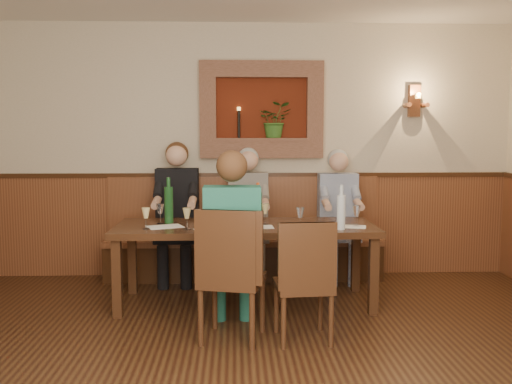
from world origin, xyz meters
TOP-DOWN VIEW (x-y plane):
  - room_shell at (0.00, 0.00)m, footprint 6.04×6.04m
  - wainscoting at (0.00, -0.00)m, footprint 6.02×6.02m
  - wall_niche at (0.24, 2.94)m, footprint 1.36×0.30m
  - wall_sconce at (1.90, 2.93)m, footprint 0.25×0.20m
  - dining_table at (0.00, 1.85)m, footprint 2.40×0.90m
  - bench at (0.00, 2.79)m, footprint 3.00×0.45m
  - chair_near_left at (-0.12, 0.91)m, footprint 0.56×0.56m
  - chair_near_right at (0.43, 0.87)m, footprint 0.45×0.45m
  - person_bench_left at (-0.72, 2.69)m, footprint 0.45×0.55m
  - person_bench_mid at (0.05, 2.69)m, footprint 0.43×0.52m
  - person_bench_right at (1.03, 2.69)m, footprint 0.42×0.51m
  - person_chair_front at (-0.12, 1.07)m, footprint 0.44×0.54m
  - spittoon_bucket at (-0.09, 1.78)m, footprint 0.24×0.24m
  - wine_bottle_green_a at (0.12, 1.88)m, footprint 0.07×0.07m
  - wine_bottle_green_b at (-0.72, 1.97)m, footprint 0.09×0.09m
  - water_bottle at (0.84, 1.56)m, footprint 0.08×0.08m
  - tasting_sheet_a at (-0.73, 1.76)m, footprint 0.37×0.32m
  - tasting_sheet_b at (0.11, 1.71)m, footprint 0.29×0.22m
  - tasting_sheet_c at (0.96, 1.70)m, footprint 0.30×0.24m
  - tasting_sheet_d at (-0.32, 1.57)m, footprint 0.31×0.26m
  - wine_glass_0 at (-0.07, 1.75)m, footprint 0.08×0.08m
  - wine_glass_1 at (-0.52, 1.62)m, footprint 0.08×0.08m
  - wine_glass_2 at (-0.23, 1.59)m, footprint 0.08×0.08m
  - wine_glass_3 at (-0.89, 1.65)m, footprint 0.08×0.08m
  - wine_glass_4 at (-0.80, 1.93)m, footprint 0.08×0.08m
  - wine_glass_5 at (0.18, 1.90)m, footprint 0.08×0.08m
  - wine_glass_6 at (0.48, 1.62)m, footprint 0.08×0.08m
  - wine_glass_7 at (1.01, 1.72)m, footprint 0.08×0.08m

SIDE VIEW (x-z plane):
  - chair_near_right at x=0.43m, z-range -0.20..0.75m
  - chair_near_left at x=-0.12m, z-range -0.22..0.82m
  - bench at x=0.00m, z-range -0.23..0.88m
  - wainscoting at x=0.00m, z-range 0.01..1.16m
  - person_bench_right at x=1.03m, z-range -0.12..1.30m
  - person_bench_mid at x=0.05m, z-range -0.12..1.32m
  - person_chair_front at x=-0.12m, z-range -0.12..1.35m
  - person_bench_left at x=-0.72m, z-range -0.13..1.37m
  - dining_table at x=0.00m, z-range 0.30..1.05m
  - tasting_sheet_a at x=-0.73m, z-range 0.75..0.75m
  - tasting_sheet_b at x=0.11m, z-range 0.75..0.75m
  - tasting_sheet_c at x=0.96m, z-range 0.75..0.75m
  - tasting_sheet_d at x=-0.32m, z-range 0.75..0.75m
  - wine_glass_0 at x=-0.07m, z-range 0.75..0.94m
  - wine_glass_1 at x=-0.52m, z-range 0.75..0.94m
  - wine_glass_2 at x=-0.23m, z-range 0.75..0.94m
  - wine_glass_3 at x=-0.89m, z-range 0.75..0.94m
  - wine_glass_4 at x=-0.80m, z-range 0.75..0.94m
  - wine_glass_5 at x=0.18m, z-range 0.75..0.94m
  - wine_glass_6 at x=0.48m, z-range 0.75..0.94m
  - wine_glass_7 at x=1.01m, z-range 0.75..0.94m
  - spittoon_bucket at x=-0.09m, z-range 0.75..0.97m
  - wine_bottle_green_a at x=0.12m, z-range 0.71..1.10m
  - water_bottle at x=0.84m, z-range 0.71..1.11m
  - wine_bottle_green_b at x=-0.72m, z-range 0.71..1.15m
  - wall_niche at x=0.24m, z-range 1.28..2.34m
  - room_shell at x=0.00m, z-range 0.48..3.30m
  - wall_sconce at x=1.90m, z-range 1.77..2.12m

